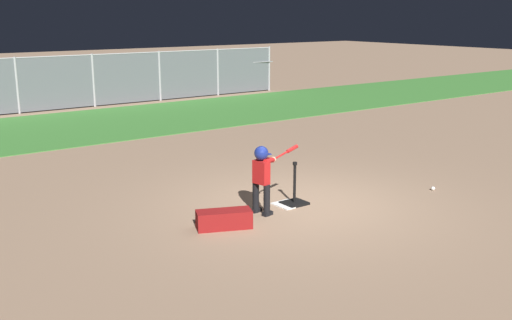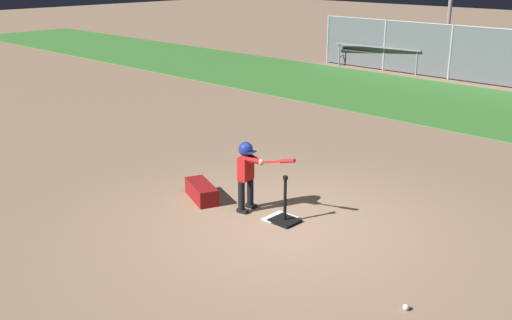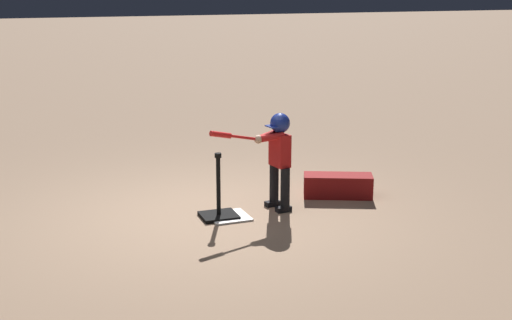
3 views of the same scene
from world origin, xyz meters
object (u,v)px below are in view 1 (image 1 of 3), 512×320
Objects in this scene: bleachers_far_right at (28,91)px; bleachers_right_center at (224,76)px; baseball at (433,188)px; batter_child at (263,171)px; batting_tee at (294,198)px; equipment_bag at (224,219)px.

bleachers_right_center is (7.95, -0.52, 0.11)m from bleachers_far_right.
batter_child is at bearing 166.39° from baseball.
batting_tee is 0.24× the size of bleachers_far_right.
bleachers_far_right reaches higher than baseball.
batting_tee is 0.66× the size of batter_child.
batter_child is at bearing -120.81° from bleachers_right_center.
batter_child is (-0.73, -0.07, 0.61)m from batting_tee.
batter_child is 0.32× the size of bleachers_right_center.
bleachers_right_center is at bearing -3.77° from bleachers_far_right.
equipment_bag is at bearing -170.52° from batting_tee.
bleachers_right_center is 4.29× the size of equipment_bag.
equipment_bag is (-0.89, -0.20, -0.58)m from batter_child.
batting_tee is 15.83m from bleachers_right_center.
bleachers_far_right is at bearing 107.83° from equipment_bag.
batting_tee is at bearing 32.19° from equipment_bag.
batter_child is at bearing -91.44° from bleachers_far_right.
bleachers_right_center is (4.98, 14.76, 0.58)m from baseball.
baseball is 4.28m from equipment_bag.
bleachers_right_center is at bearing 61.33° from batting_tee.
batter_child is 1.08m from equipment_bag.
bleachers_far_right is at bearing 101.03° from baseball.
bleachers_far_right reaches higher than equipment_bag.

